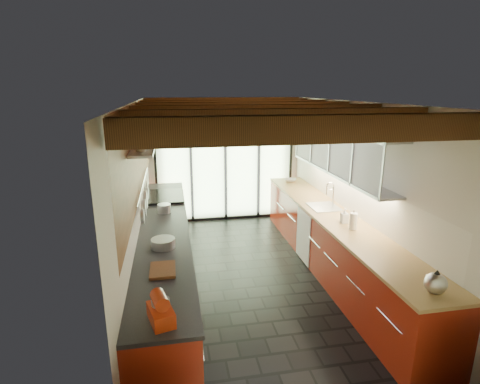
{
  "coord_description": "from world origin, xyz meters",
  "views": [
    {
      "loc": [
        -1.12,
        -5.02,
        2.79
      ],
      "look_at": [
        -0.11,
        0.4,
        1.25
      ],
      "focal_mm": 28.0,
      "sensor_mm": 36.0,
      "label": 1
    }
  ],
  "objects_px": {
    "kettle": "(436,282)",
    "paper_towel": "(353,221)",
    "stand_mixer": "(161,310)",
    "bowl": "(290,180)",
    "soap_bottle": "(345,216)"
  },
  "relations": [
    {
      "from": "stand_mixer",
      "to": "soap_bottle",
      "type": "distance_m",
      "value": 3.18
    },
    {
      "from": "paper_towel",
      "to": "bowl",
      "type": "height_order",
      "value": "paper_towel"
    },
    {
      "from": "kettle",
      "to": "paper_towel",
      "type": "xyz_separation_m",
      "value": [
        0.0,
        1.65,
        0.01
      ]
    },
    {
      "from": "kettle",
      "to": "bowl",
      "type": "height_order",
      "value": "kettle"
    },
    {
      "from": "paper_towel",
      "to": "bowl",
      "type": "xyz_separation_m",
      "value": [
        -0.0,
        2.75,
        -0.09
      ]
    },
    {
      "from": "kettle",
      "to": "bowl",
      "type": "relative_size",
      "value": 1.19
    },
    {
      "from": "kettle",
      "to": "paper_towel",
      "type": "bearing_deg",
      "value": 90.0
    },
    {
      "from": "bowl",
      "to": "soap_bottle",
      "type": "bearing_deg",
      "value": -90.0
    },
    {
      "from": "stand_mixer",
      "to": "paper_towel",
      "type": "distance_m",
      "value": 3.03
    },
    {
      "from": "kettle",
      "to": "bowl",
      "type": "xyz_separation_m",
      "value": [
        0.0,
        4.41,
        -0.08
      ]
    },
    {
      "from": "paper_towel",
      "to": "kettle",
      "type": "bearing_deg",
      "value": -90.0
    },
    {
      "from": "bowl",
      "to": "paper_towel",
      "type": "bearing_deg",
      "value": -90.0
    },
    {
      "from": "stand_mixer",
      "to": "kettle",
      "type": "distance_m",
      "value": 2.54
    },
    {
      "from": "paper_towel",
      "to": "soap_bottle",
      "type": "relative_size",
      "value": 1.28
    },
    {
      "from": "kettle",
      "to": "paper_towel",
      "type": "distance_m",
      "value": 1.65
    }
  ]
}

